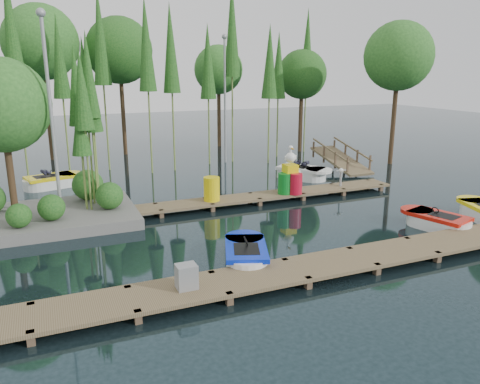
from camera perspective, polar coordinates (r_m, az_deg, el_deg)
name	(u,v)px	position (r m, az deg, el deg)	size (l,w,h in m)	color
ground_plane	(232,227)	(16.47, -0.93, -4.29)	(90.00, 90.00, 0.00)	#1C2F35
near_dock	(296,270)	(12.62, 6.85, -9.43)	(18.00, 1.50, 0.50)	brown
far_dock	(232,200)	(18.97, -0.96, -0.96)	(15.00, 1.20, 0.50)	brown
island	(28,134)	(17.87, -24.44, 6.41)	(6.20, 4.20, 6.75)	slate
tree_screen	(116,54)	(25.33, -14.91, 16.00)	(34.42, 18.53, 10.31)	#3F2C1B
lamp_island	(50,104)	(16.98, -22.15, 9.93)	(0.30, 0.30, 7.25)	gray
lamp_rear	(225,89)	(27.29, -1.85, 12.45)	(0.30, 0.30, 7.25)	gray
ramp	(341,160)	(26.10, 12.18, 3.89)	(1.50, 3.94, 1.49)	brown
boat_blue	(246,255)	(13.44, 0.72, -7.69)	(1.96, 2.79, 0.86)	white
boat_red	(437,222)	(17.63, 22.84, -3.36)	(1.80, 2.72, 0.84)	white
boat_yellow_far	(51,181)	(23.53, -22.00, 1.20)	(2.94, 1.94, 1.35)	white
boat_white_far	(302,173)	(23.73, 7.57, 2.33)	(2.74, 3.10, 1.36)	white
utility_cabinet	(187,276)	(11.39, -6.54, -10.19)	(0.49, 0.41, 0.60)	gray
yellow_barrel	(212,189)	(18.53, -3.48, 0.38)	(0.64, 0.64, 0.95)	yellow
drum_cluster	(291,179)	(19.77, 6.25, 1.58)	(1.17, 1.07, 2.01)	#0C731F
seagull_post	(341,174)	(21.27, 12.21, 2.16)	(0.51, 0.28, 0.81)	gray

